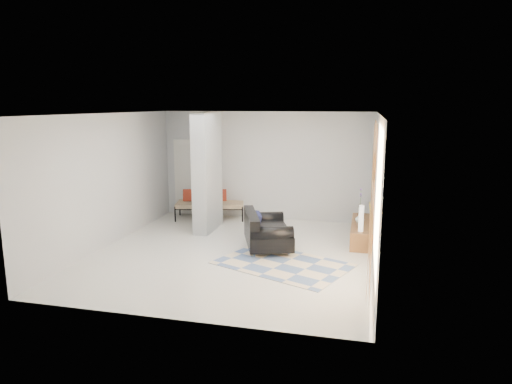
# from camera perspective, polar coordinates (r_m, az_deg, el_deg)

# --- Properties ---
(floor) EXTENTS (6.00, 6.00, 0.00)m
(floor) POSITION_cam_1_polar(r_m,az_deg,el_deg) (9.38, -2.83, -7.62)
(floor) COLOR silver
(floor) RESTS_ON ground
(ceiling) EXTENTS (6.00, 6.00, 0.00)m
(ceiling) POSITION_cam_1_polar(r_m,az_deg,el_deg) (8.90, -3.00, 9.74)
(ceiling) COLOR white
(ceiling) RESTS_ON wall_back
(wall_back) EXTENTS (6.00, 0.00, 6.00)m
(wall_back) POSITION_cam_1_polar(r_m,az_deg,el_deg) (11.91, 1.17, 3.29)
(wall_back) COLOR silver
(wall_back) RESTS_ON ground
(wall_front) EXTENTS (6.00, 0.00, 6.00)m
(wall_front) POSITION_cam_1_polar(r_m,az_deg,el_deg) (6.28, -10.67, -3.87)
(wall_front) COLOR silver
(wall_front) RESTS_ON ground
(wall_left) EXTENTS (0.00, 6.00, 6.00)m
(wall_left) POSITION_cam_1_polar(r_m,az_deg,el_deg) (10.15, -17.98, 1.42)
(wall_left) COLOR silver
(wall_left) RESTS_ON ground
(wall_right) EXTENTS (0.00, 6.00, 6.00)m
(wall_right) POSITION_cam_1_polar(r_m,az_deg,el_deg) (8.68, 14.79, 0.05)
(wall_right) COLOR silver
(wall_right) RESTS_ON ground
(partition_column) EXTENTS (0.35, 1.20, 2.80)m
(partition_column) POSITION_cam_1_polar(r_m,az_deg,el_deg) (10.87, -6.10, 2.50)
(partition_column) COLOR #A2A7A9
(partition_column) RESTS_ON floor
(hallway_door) EXTENTS (0.85, 0.06, 2.04)m
(hallway_door) POSITION_cam_1_polar(r_m,az_deg,el_deg) (12.54, -8.30, 1.81)
(hallway_door) COLOR silver
(hallway_door) RESTS_ON floor
(curtain) EXTENTS (0.00, 2.55, 2.55)m
(curtain) POSITION_cam_1_polar(r_m,az_deg,el_deg) (7.54, 14.35, -1.15)
(curtain) COLOR #FFA043
(curtain) RESTS_ON wall_right
(wall_art) EXTENTS (0.04, 0.45, 0.55)m
(wall_art) POSITION_cam_1_polar(r_m,az_deg,el_deg) (10.15, 14.53, 3.04)
(wall_art) COLOR #39200F
(wall_art) RESTS_ON wall_right
(media_console) EXTENTS (0.45, 1.86, 0.80)m
(media_console) POSITION_cam_1_polar(r_m,az_deg,el_deg) (10.44, 13.06, -4.79)
(media_console) COLOR brown
(media_console) RESTS_ON floor
(loveseat) EXTENTS (1.33, 1.71, 0.76)m
(loveseat) POSITION_cam_1_polar(r_m,az_deg,el_deg) (9.61, 1.12, -4.91)
(loveseat) COLOR silver
(loveseat) RESTS_ON floor
(daybed) EXTENTS (1.88, 1.13, 0.77)m
(daybed) POSITION_cam_1_polar(r_m,az_deg,el_deg) (12.10, -5.87, -1.37)
(daybed) COLOR black
(daybed) RESTS_ON floor
(area_rug) EXTENTS (2.80, 2.37, 0.01)m
(area_rug) POSITION_cam_1_polar(r_m,az_deg,el_deg) (8.76, 3.36, -8.96)
(area_rug) COLOR beige
(area_rug) RESTS_ON floor
(cylinder_lamp) EXTENTS (0.10, 0.10, 0.55)m
(cylinder_lamp) POSITION_cam_1_polar(r_m,az_deg,el_deg) (9.62, 13.00, -3.24)
(cylinder_lamp) COLOR white
(cylinder_lamp) RESTS_ON media_console
(bronze_figurine) EXTENTS (0.14, 0.14, 0.26)m
(bronze_figurine) POSITION_cam_1_polar(r_m,az_deg,el_deg) (11.05, 12.91, -2.18)
(bronze_figurine) COLOR #302415
(bronze_figurine) RESTS_ON media_console
(vase) EXTENTS (0.21, 0.21, 0.20)m
(vase) POSITION_cam_1_polar(r_m,az_deg,el_deg) (10.37, 12.85, -3.20)
(vase) COLOR white
(vase) RESTS_ON media_console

